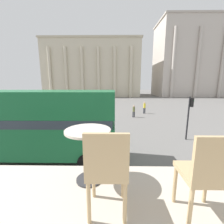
{
  "coord_description": "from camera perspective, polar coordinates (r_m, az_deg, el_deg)",
  "views": [
    {
      "loc": [
        1.14,
        -2.21,
        4.57
      ],
      "look_at": [
        0.89,
        15.79,
        1.04
      ],
      "focal_mm": 24.0,
      "sensor_mm": 36.0,
      "label": 1
    }
  ],
  "objects": [
    {
      "name": "car_maroon",
      "position": [
        32.87,
        -14.98,
        3.95
      ],
      "size": [
        4.2,
        1.93,
        1.35
      ],
      "rotation": [
        0.0,
        0.0,
        2.29
      ],
      "color": "black",
      "rests_on": "ground_plane"
    },
    {
      "name": "plaza_building_right",
      "position": [
        62.28,
        29.78,
        16.89
      ],
      "size": [
        28.14,
        15.3,
        24.76
      ],
      "color": "#BCB2A8",
      "rests_on": "ground_plane"
    },
    {
      "name": "double_decker_bus",
      "position": [
        10.12,
        -32.07,
        -3.54
      ],
      "size": [
        11.04,
        2.64,
        4.13
      ],
      "rotation": [
        0.0,
        0.0,
        -0.06
      ],
      "color": "black",
      "rests_on": "ground_plane"
    },
    {
      "name": "pedestrian_olive",
      "position": [
        20.23,
        8.29,
        0.58
      ],
      "size": [
        0.32,
        0.32,
        1.61
      ],
      "rotation": [
        0.0,
        0.0,
        4.44
      ],
      "color": "#282B33",
      "rests_on": "ground_plane"
    },
    {
      "name": "traffic_light_near",
      "position": [
        13.35,
        27.44,
        0.04
      ],
      "size": [
        0.42,
        0.24,
        3.5
      ],
      "color": "black",
      "rests_on": "ground_plane"
    },
    {
      "name": "cafe_chair_1",
      "position": [
        1.72,
        32.33,
        -19.04
      ],
      "size": [
        0.4,
        0.4,
        0.91
      ],
      "rotation": [
        0.0,
        0.0,
        0.06
      ],
      "color": "tan",
      "rests_on": "cafe_floor_slab"
    },
    {
      "name": "cafe_dining_table",
      "position": [
        2.05,
        -9.04,
        -11.8
      ],
      "size": [
        0.6,
        0.6,
        0.73
      ],
      "color": "#2D2D30",
      "rests_on": "cafe_floor_slab"
    },
    {
      "name": "plaza_building_left",
      "position": [
        56.31,
        -6.98,
        15.73
      ],
      "size": [
        31.89,
        16.88,
        18.41
      ],
      "color": "beige",
      "rests_on": "ground_plane"
    },
    {
      "name": "traffic_light_mid",
      "position": [
        18.76,
        -14.14,
        3.24
      ],
      "size": [
        0.42,
        0.24,
        3.21
      ],
      "color": "black",
      "rests_on": "ground_plane"
    },
    {
      "name": "cafe_chair_0",
      "position": [
        1.55,
        -1.88,
        -20.64
      ],
      "size": [
        0.4,
        0.4,
        0.91
      ],
      "rotation": [
        0.0,
        0.0,
        -0.11
      ],
      "color": "tan",
      "rests_on": "cafe_floor_slab"
    },
    {
      "name": "pedestrian_yellow",
      "position": [
        22.98,
        12.26,
        1.93
      ],
      "size": [
        0.32,
        0.32,
        1.75
      ],
      "rotation": [
        0.0,
        0.0,
        0.22
      ],
      "color": "#282B33",
      "rests_on": "ground_plane"
    }
  ]
}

